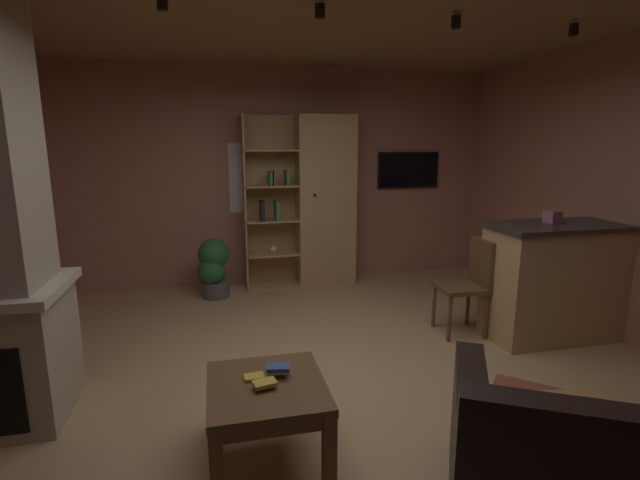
# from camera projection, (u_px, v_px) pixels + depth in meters

# --- Properties ---
(floor) EXTENTS (5.64, 5.75, 0.02)m
(floor) POSITION_uv_depth(u_px,v_px,m) (332.00, 388.00, 3.47)
(floor) COLOR tan
(floor) RESTS_ON ground
(wall_back) EXTENTS (5.76, 0.06, 2.74)m
(wall_back) POSITION_uv_depth(u_px,v_px,m) (276.00, 177.00, 5.96)
(wall_back) COLOR #AD7060
(wall_back) RESTS_ON ground
(window_pane_back) EXTENTS (0.61, 0.01, 0.87)m
(window_pane_back) POSITION_uv_depth(u_px,v_px,m) (253.00, 178.00, 5.86)
(window_pane_back) COLOR white
(bookshelf_cabinet) EXTENTS (1.40, 0.41, 2.14)m
(bookshelf_cabinet) POSITION_uv_depth(u_px,v_px,m) (318.00, 202.00, 5.87)
(bookshelf_cabinet) COLOR tan
(bookshelf_cabinet) RESTS_ON ground
(kitchen_bar_counter) EXTENTS (1.51, 0.63, 1.08)m
(kitchen_bar_counter) POSITION_uv_depth(u_px,v_px,m) (566.00, 280.00, 4.31)
(kitchen_bar_counter) COLOR tan
(kitchen_bar_counter) RESTS_ON ground
(tissue_box) EXTENTS (0.14, 0.14, 0.11)m
(tissue_box) POSITION_uv_depth(u_px,v_px,m) (552.00, 217.00, 4.22)
(tissue_box) COLOR #995972
(tissue_box) RESTS_ON kitchen_bar_counter
(coffee_table) EXTENTS (0.66, 0.70, 0.46)m
(coffee_table) POSITION_uv_depth(u_px,v_px,m) (267.00, 398.00, 2.62)
(coffee_table) COLOR brown
(coffee_table) RESTS_ON ground
(table_book_0) EXTENTS (0.12, 0.09, 0.02)m
(table_book_0) POSITION_uv_depth(u_px,v_px,m) (254.00, 377.00, 2.66)
(table_book_0) COLOR gold
(table_book_0) RESTS_ON coffee_table
(table_book_1) EXTENTS (0.14, 0.11, 0.02)m
(table_book_1) POSITION_uv_depth(u_px,v_px,m) (265.00, 383.00, 2.55)
(table_book_1) COLOR gold
(table_book_1) RESTS_ON coffee_table
(table_book_2) EXTENTS (0.14, 0.11, 0.03)m
(table_book_2) POSITION_uv_depth(u_px,v_px,m) (278.00, 368.00, 2.68)
(table_book_2) COLOR #2D4C8C
(table_book_2) RESTS_ON coffee_table
(dining_chair) EXTENTS (0.45, 0.45, 0.92)m
(dining_chair) POSITION_uv_depth(u_px,v_px,m) (469.00, 280.00, 4.37)
(dining_chair) COLOR brown
(dining_chair) RESTS_ON ground
(potted_floor_plant) EXTENTS (0.38, 0.41, 0.70)m
(potted_floor_plant) POSITION_uv_depth(u_px,v_px,m) (213.00, 266.00, 5.44)
(potted_floor_plant) COLOR #4C4C51
(potted_floor_plant) RESTS_ON ground
(wall_mounted_tv) EXTENTS (0.86, 0.06, 0.48)m
(wall_mounted_tv) POSITION_uv_depth(u_px,v_px,m) (408.00, 170.00, 6.28)
(wall_mounted_tv) COLOR black
(track_light_spot_1) EXTENTS (0.07, 0.07, 0.09)m
(track_light_spot_1) POSITION_uv_depth(u_px,v_px,m) (162.00, 3.00, 2.91)
(track_light_spot_1) COLOR black
(track_light_spot_2) EXTENTS (0.07, 0.07, 0.09)m
(track_light_spot_2) POSITION_uv_depth(u_px,v_px,m) (320.00, 11.00, 3.09)
(track_light_spot_2) COLOR black
(track_light_spot_3) EXTENTS (0.07, 0.07, 0.09)m
(track_light_spot_3) POSITION_uv_depth(u_px,v_px,m) (456.00, 22.00, 3.37)
(track_light_spot_3) COLOR black
(track_light_spot_4) EXTENTS (0.07, 0.07, 0.09)m
(track_light_spot_4) POSITION_uv_depth(u_px,v_px,m) (574.00, 30.00, 3.60)
(track_light_spot_4) COLOR black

